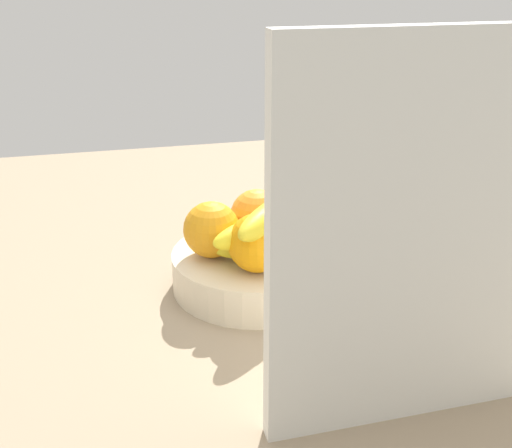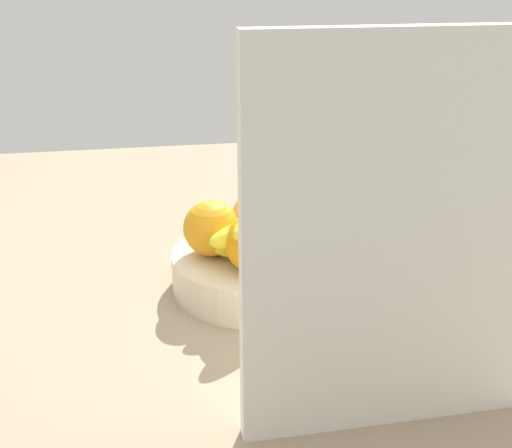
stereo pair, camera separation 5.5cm
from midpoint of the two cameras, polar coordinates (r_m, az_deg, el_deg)
name	(u,v)px [view 1 (the left image)]	position (r cm, az deg, el deg)	size (l,w,h in cm)	color
ground_plane	(246,290)	(85.94, -2.80, -6.15)	(180.00, 140.00, 3.00)	gray
fruit_bowl	(256,269)	(82.90, -1.89, -4.16)	(22.32, 22.32, 4.98)	beige
orange_front_left	(212,230)	(79.77, -6.07, -0.54)	(7.31, 7.31, 7.31)	orange
orange_front_right	(261,243)	(75.66, -1.64, -1.76)	(7.31, 7.31, 7.31)	orange
orange_center	(294,228)	(79.81, 1.56, -0.40)	(7.31, 7.31, 7.31)	orange
orange_back_left	(257,216)	(83.67, -1.77, 0.73)	(7.31, 7.31, 7.31)	orange
banana_bunch	(275,228)	(78.39, -0.25, -0.40)	(18.42, 14.76, 8.40)	yellow
cutting_board	(423,242)	(54.46, 12.39, -1.71)	(28.00, 1.80, 36.00)	silver
jar_lid	(371,230)	(100.42, 9.06, -0.54)	(6.07, 6.07, 1.45)	silver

